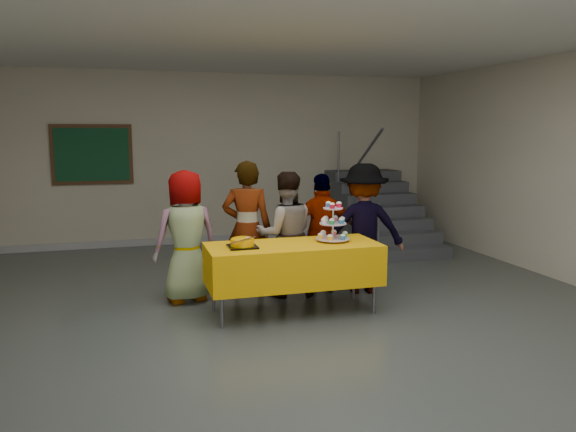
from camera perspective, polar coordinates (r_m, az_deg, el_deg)
The scene contains 11 objects.
room_shell at distance 5.22m, azimuth 1.05°, elevation 10.20°, with size 10.00×10.04×3.02m.
bake_table at distance 6.16m, azimuth 0.52°, elevation -4.82°, with size 1.88×0.78×0.77m.
cupcake_stand at distance 6.26m, azimuth 4.58°, elevation -1.03°, with size 0.38×0.38×0.44m.
bear_cake at distance 5.94m, azimuth -4.65°, elevation -2.64°, with size 0.32×0.36×0.12m.
schoolchild_a at distance 6.64m, azimuth -10.30°, elevation -2.04°, with size 0.76×0.49×1.55m, color slate.
schoolchild_b at distance 6.77m, azimuth -4.19°, elevation -1.30°, with size 0.60×0.39×1.64m, color slate.
schoolchild_c at distance 6.75m, azimuth -0.26°, elevation -1.89°, with size 0.74×0.57×1.51m, color slate.
schoolchild_d at distance 6.95m, azimuth 3.55°, elevation -1.75°, with size 0.86×0.36×1.48m, color slate.
schoolchild_e at distance 6.97m, azimuth 7.66°, elevation -1.26°, with size 1.03×0.59×1.60m, color slate.
staircase at distance 10.14m, azimuth 8.79°, elevation 0.03°, with size 1.30×2.40×2.04m.
noticeboard at distance 9.95m, azimuth -19.27°, elevation 5.92°, with size 1.30×0.05×1.00m.
Camera 1 is at (-1.54, -4.97, 1.99)m, focal length 35.00 mm.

